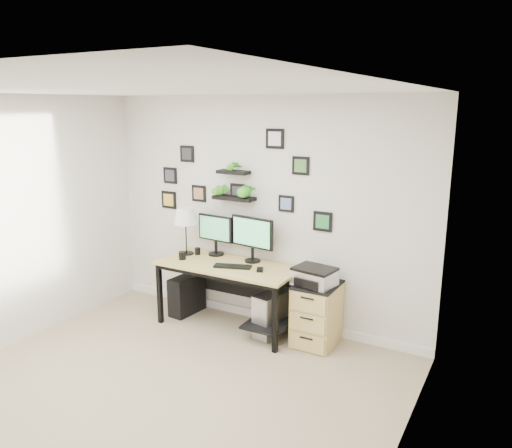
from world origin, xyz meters
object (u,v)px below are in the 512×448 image
Objects in this scene: monitor_right at (252,236)px; table_lamp at (185,217)px; desk at (232,274)px; printer at (314,276)px; pc_tower_grey at (273,313)px; pc_tower_black at (187,295)px; mug at (182,256)px; file_cabinet at (316,314)px; monitor_left at (215,232)px.

table_lamp is at bearing -172.20° from monitor_right.
monitor_right is at bearing 47.30° from desk.
table_lamp is at bearing 178.49° from printer.
table_lamp is 1.52m from pc_tower_grey.
pc_tower_grey is at bearing 3.63° from desk.
desk is at bearing -132.70° from monitor_right.
pc_tower_black is at bearing -171.66° from monitor_right.
mug is at bearing -66.30° from table_lamp.
pc_tower_grey is (0.34, -0.14, -0.82)m from monitor_right.
monitor_right is at bearing 169.14° from printer.
desk is at bearing -176.37° from pc_tower_grey.
mug is at bearing -57.02° from pc_tower_black.
printer is at bearing 4.50° from pc_tower_black.
pc_tower_grey is at bearing -1.31° from table_lamp.
table_lamp reaches higher than pc_tower_grey.
table_lamp reaches higher than file_cabinet.
monitor_left is 0.72× the size of file_cabinet.
printer reaches higher than desk.
pc_tower_grey is at bearing -10.93° from monitor_left.
printer is (1.34, -0.18, -0.27)m from monitor_left.
monitor_right is at bearing 22.83° from mug.
monitor_left is 0.51m from monitor_right.
table_lamp is at bearing 179.99° from file_cabinet.
pc_tower_black is (-0.34, -0.15, -0.80)m from monitor_left.
table_lamp reaches higher than mug.
monitor_left reaches higher than mug.
pc_tower_black is at bearing 175.95° from desk.
file_cabinet is (1.36, -0.14, -0.70)m from monitor_left.
monitor_left reaches higher than pc_tower_black.
desk is 0.89m from table_lamp.
printer is at bearing 0.84° from desk.
desk is 2.85× the size of table_lamp.
desk reaches higher than file_cabinet.
monitor_left is 0.48m from mug.
pc_tower_black is at bearing -179.68° from file_cabinet.
monitor_right is 0.89m from pc_tower_grey.
monitor_left reaches higher than file_cabinet.
mug is 1.23m from pc_tower_grey.
mug reaches higher than desk.
printer is at bearing 5.68° from mug.
mug reaches higher than pc_tower_grey.
table_lamp is at bearing 175.08° from desk.
monitor_left is at bearing 22.69° from table_lamp.
file_cabinet is at bearing 3.31° from desk.
pc_tower_grey is at bearing 4.84° from pc_tower_black.
monitor_left is 0.93× the size of pc_tower_grey.
table_lamp is 1.08× the size of pc_tower_grey.
monitor_right is 0.99× the size of table_lamp.
pc_tower_black is at bearing 178.83° from printer.
table_lamp is 0.84× the size of file_cabinet.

